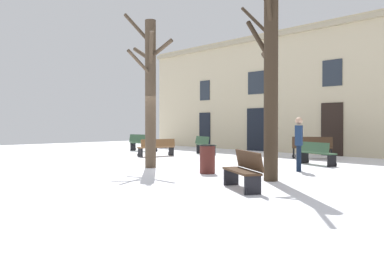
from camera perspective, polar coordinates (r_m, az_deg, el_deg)
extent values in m
plane|color=white|center=(14.61, -5.25, -5.44)|extent=(36.30, 36.30, 0.00)
cube|color=beige|center=(21.55, 14.77, 5.27)|extent=(22.69, 0.40, 6.58)
cube|color=tan|center=(21.79, 14.44, 13.31)|extent=(22.69, 0.30, 0.24)
cube|color=black|center=(25.48, 1.86, -0.31)|extent=(0.95, 0.08, 2.23)
cube|color=#262D38|center=(25.56, 1.86, 5.40)|extent=(0.85, 0.06, 1.25)
cube|color=black|center=(22.74, 9.15, -0.21)|extent=(1.23, 0.08, 2.41)
cube|color=#262D38|center=(22.85, 9.16, 6.43)|extent=(1.11, 0.06, 1.28)
cube|color=black|center=(20.24, 19.44, -0.16)|extent=(1.11, 0.08, 2.54)
cube|color=#262D38|center=(20.38, 19.47, 7.46)|extent=(1.00, 0.06, 1.27)
cylinder|color=#4C3D2D|center=(14.03, -5.98, 4.87)|extent=(0.38, 0.38, 5.16)
cylinder|color=#4C3D2D|center=(13.62, -7.50, 9.24)|extent=(0.54, 1.28, 0.74)
cylinder|color=#4C3D2D|center=(14.60, -7.13, 10.46)|extent=(1.04, 0.15, 0.63)
cylinder|color=#4C3D2D|center=(13.92, -4.48, 11.26)|extent=(1.02, 0.35, 0.61)
cylinder|color=#4C3D2D|center=(14.72, -7.82, 13.96)|extent=(1.19, 0.49, 1.22)
cylinder|color=#4C3D2D|center=(14.48, -6.27, 8.63)|extent=(0.77, 0.44, 0.83)
cylinder|color=#4C3D2D|center=(13.84, -5.90, 10.91)|extent=(0.81, 0.61, 1.26)
cylinder|color=#382B1E|center=(10.99, 11.25, 6.67)|extent=(0.38, 0.38, 5.41)
cylinder|color=#382B1E|center=(12.06, 10.61, 17.25)|extent=(1.08, 0.98, 1.36)
cylinder|color=#382B1E|center=(11.79, 9.17, 14.81)|extent=(1.34, 0.41, 1.16)
cylinder|color=#382B1E|center=(11.47, 9.63, 12.19)|extent=(1.00, 0.26, 1.30)
cylinder|color=#382B1E|center=(11.54, 10.71, 9.67)|extent=(0.85, 0.76, 0.57)
cylinder|color=#4C1E19|center=(12.36, 2.22, -4.56)|extent=(0.48, 0.48, 0.86)
torus|color=black|center=(12.33, 2.22, -2.51)|extent=(0.50, 0.50, 0.04)
cube|color=#3D2819|center=(9.44, 7.06, -6.15)|extent=(1.53, 1.10, 0.05)
cube|color=#3D2819|center=(9.48, 8.14, -4.57)|extent=(1.38, 0.84, 0.43)
cube|color=black|center=(10.11, 5.63, -6.93)|extent=(0.24, 0.36, 0.43)
torus|color=black|center=(10.08, 4.76, -7.75)|extent=(0.16, 0.11, 0.17)
cube|color=black|center=(8.82, 8.69, -8.06)|extent=(0.24, 0.36, 0.43)
torus|color=black|center=(8.79, 7.71, -9.00)|extent=(0.16, 0.11, 0.17)
cube|color=#2D4C33|center=(22.35, -6.98, -2.16)|extent=(1.83, 0.71, 0.05)
cube|color=#2D4C33|center=(22.21, -7.32, -1.50)|extent=(1.78, 0.42, 0.44)
cube|color=black|center=(21.79, -5.41, -2.82)|extent=(0.12, 0.38, 0.45)
torus|color=black|center=(21.91, -5.14, -3.18)|extent=(0.17, 0.06, 0.17)
cube|color=black|center=(22.95, -8.47, -2.65)|extent=(0.12, 0.38, 0.45)
torus|color=black|center=(23.07, -8.19, -3.00)|extent=(0.17, 0.06, 0.17)
cube|color=#2D4C33|center=(15.56, 17.55, -3.43)|extent=(1.60, 0.86, 0.05)
cube|color=#2D4C33|center=(15.42, 17.04, -2.63)|extent=(1.50, 0.53, 0.37)
cube|color=black|center=(15.07, 19.41, -4.43)|extent=(0.17, 0.38, 0.45)
torus|color=black|center=(15.20, 19.84, -4.93)|extent=(0.17, 0.08, 0.17)
cube|color=black|center=(16.10, 15.81, -4.09)|extent=(0.17, 0.38, 0.45)
torus|color=black|center=(16.22, 16.24, -4.57)|extent=(0.17, 0.08, 0.17)
cube|color=#3D2819|center=(18.26, 16.86, -2.73)|extent=(1.71, 1.26, 0.05)
cube|color=#3D2819|center=(18.02, 16.85, -1.94)|extent=(1.51, 0.92, 0.45)
cube|color=black|center=(18.28, 19.33, -3.49)|extent=(0.27, 0.40, 0.48)
torus|color=black|center=(18.48, 19.30, -3.94)|extent=(0.16, 0.11, 0.17)
cube|color=black|center=(18.30, 14.38, -3.47)|extent=(0.27, 0.40, 0.48)
torus|color=black|center=(18.50, 14.41, -3.92)|extent=(0.16, 0.11, 0.17)
cube|color=brown|center=(18.86, -5.17, -2.76)|extent=(0.82, 1.80, 0.05)
cube|color=brown|center=(18.66, -4.88, -2.14)|extent=(0.43, 1.72, 0.35)
cube|color=black|center=(19.25, -3.00, -3.33)|extent=(0.43, 0.14, 0.42)
torus|color=black|center=(19.42, -3.26, -3.68)|extent=(0.06, 0.17, 0.17)
cube|color=black|center=(18.54, -7.43, -3.48)|extent=(0.43, 0.14, 0.42)
torus|color=black|center=(18.72, -7.66, -3.85)|extent=(0.06, 0.17, 0.17)
cube|color=#2D4C33|center=(19.87, 1.97, -2.43)|extent=(1.64, 0.98, 0.05)
cube|color=#2D4C33|center=(19.78, 1.46, -1.76)|extent=(1.53, 0.70, 0.39)
cube|color=black|center=(19.21, 2.84, -3.25)|extent=(0.20, 0.38, 0.48)
torus|color=black|center=(19.29, 3.29, -3.71)|extent=(0.17, 0.09, 0.17)
cube|color=black|center=(20.56, 1.16, -2.99)|extent=(0.20, 0.38, 0.48)
torus|color=black|center=(20.63, 1.57, -3.42)|extent=(0.17, 0.09, 0.17)
cylinder|color=black|center=(13.25, 15.04, -4.26)|extent=(0.14, 0.14, 0.84)
cylinder|color=black|center=(13.43, 15.11, -4.19)|extent=(0.14, 0.14, 0.84)
cube|color=navy|center=(13.30, 15.08, -1.03)|extent=(0.37, 0.44, 0.65)
sphere|color=tan|center=(13.30, 15.09, 1.00)|extent=(0.23, 0.23, 0.23)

